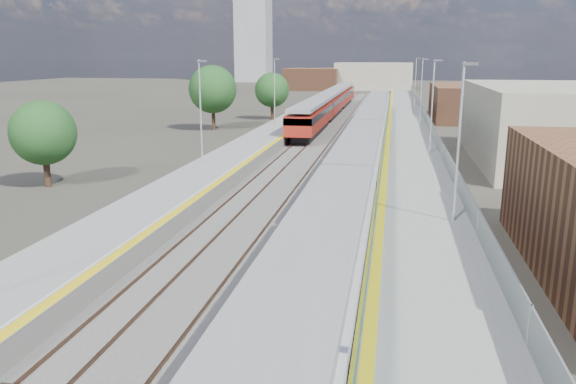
# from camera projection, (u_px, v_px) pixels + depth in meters

# --- Properties ---
(ground) EXTENTS (320.00, 320.00, 0.00)m
(ground) POSITION_uv_depth(u_px,v_px,m) (355.00, 147.00, 55.24)
(ground) COLOR #47443A
(ground) RESTS_ON ground
(ballast_bed) EXTENTS (10.50, 155.00, 0.06)m
(ballast_bed) POSITION_uv_depth(u_px,v_px,m) (335.00, 143.00, 58.02)
(ballast_bed) COLOR #565451
(ballast_bed) RESTS_ON ground
(tracks) EXTENTS (8.96, 160.00, 0.17)m
(tracks) POSITION_uv_depth(u_px,v_px,m) (342.00, 140.00, 59.49)
(tracks) COLOR #4C3323
(tracks) RESTS_ON ground
(platform_right) EXTENTS (4.70, 155.00, 8.52)m
(platform_right) POSITION_uv_depth(u_px,v_px,m) (410.00, 140.00, 56.55)
(platform_right) COLOR slate
(platform_right) RESTS_ON ground
(platform_left) EXTENTS (4.30, 155.00, 8.52)m
(platform_left) POSITION_uv_depth(u_px,v_px,m) (271.00, 136.00, 59.10)
(platform_left) COLOR slate
(platform_left) RESTS_ON ground
(buildings) EXTENTS (72.00, 185.50, 40.00)m
(buildings) POSITION_uv_depth(u_px,v_px,m) (308.00, 48.00, 140.57)
(buildings) COLOR brown
(buildings) RESTS_ON ground
(green_train) EXTENTS (2.85, 79.32, 3.14)m
(green_train) POSITION_uv_depth(u_px,v_px,m) (366.00, 139.00, 45.48)
(green_train) COLOR black
(green_train) RESTS_ON ground
(red_train) EXTENTS (2.85, 57.86, 3.60)m
(red_train) POSITION_uv_depth(u_px,v_px,m) (331.00, 103.00, 81.78)
(red_train) COLOR black
(red_train) RESTS_ON ground
(tree_a) EXTENTS (4.36, 4.36, 5.91)m
(tree_a) POSITION_uv_depth(u_px,v_px,m) (43.00, 133.00, 37.76)
(tree_a) COLOR #382619
(tree_a) RESTS_ON ground
(tree_b) EXTENTS (5.72, 5.72, 7.75)m
(tree_b) POSITION_uv_depth(u_px,v_px,m) (213.00, 89.00, 67.02)
(tree_b) COLOR #382619
(tree_b) RESTS_ON ground
(tree_c) EXTENTS (4.82, 4.82, 6.54)m
(tree_c) POSITION_uv_depth(u_px,v_px,m) (272.00, 90.00, 78.60)
(tree_c) COLOR #382619
(tree_c) RESTS_ON ground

